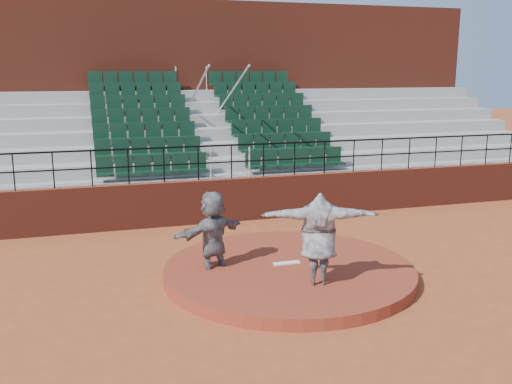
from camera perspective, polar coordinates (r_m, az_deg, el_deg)
ground at (r=12.76m, az=3.31°, el=-8.44°), size 90.00×90.00×0.00m
pitchers_mound at (r=12.71m, az=3.32°, el=-7.91°), size 5.50×5.50×0.25m
pitching_rubber at (r=12.80m, az=3.09°, el=-7.10°), size 0.60×0.15×0.03m
boundary_wall at (r=17.15m, az=-2.44°, el=-0.77°), size 24.00×0.30×1.30m
wall_railing at (r=16.90m, az=-2.48°, el=3.80°), size 24.04×0.05×1.03m
seating_deck at (r=20.50m, az=-5.03°, el=3.58°), size 24.00×5.97×4.63m
press_box_facade at (r=24.17m, az=-7.10°, el=9.86°), size 24.00×3.00×7.10m
pitcher at (r=11.44m, az=6.30°, el=-4.65°), size 2.39×1.25×1.88m
fielder at (r=12.44m, az=-4.33°, el=-4.28°), size 1.87×1.31×1.94m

